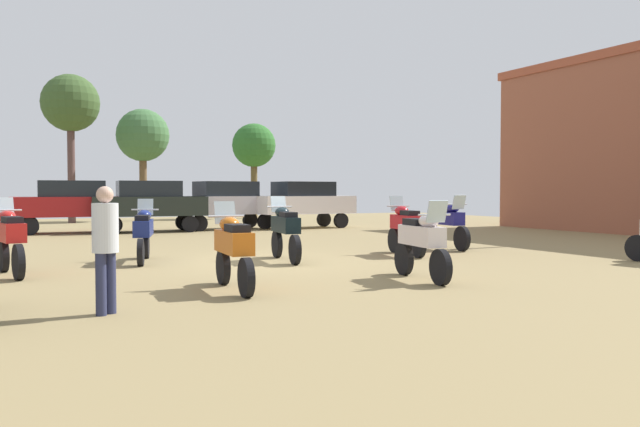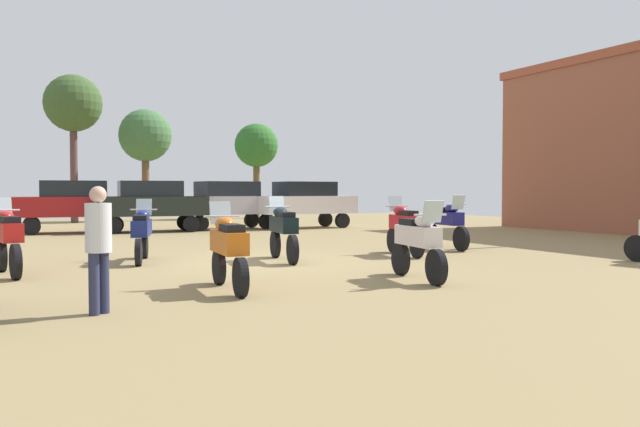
# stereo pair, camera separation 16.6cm
# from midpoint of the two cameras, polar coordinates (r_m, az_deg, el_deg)

# --- Properties ---
(ground_plane) EXTENTS (44.00, 52.00, 0.02)m
(ground_plane) POSITION_cam_midpoint_polar(r_m,az_deg,el_deg) (15.09, -5.10, -4.23)
(ground_plane) COLOR olive
(motorcycle_3) EXTENTS (0.66, 2.25, 1.50)m
(motorcycle_3) POSITION_cam_midpoint_polar(r_m,az_deg,el_deg) (15.10, -3.39, -1.38)
(motorcycle_3) COLOR black
(motorcycle_3) RESTS_ON ground
(motorcycle_4) EXTENTS (0.62, 2.30, 1.51)m
(motorcycle_4) POSITION_cam_midpoint_polar(r_m,az_deg,el_deg) (18.51, 10.77, -0.75)
(motorcycle_4) COLOR black
(motorcycle_4) RESTS_ON ground
(motorcycle_5) EXTENTS (0.65, 2.09, 1.47)m
(motorcycle_5) POSITION_cam_midpoint_polar(r_m,az_deg,el_deg) (11.99, 8.52, -2.38)
(motorcycle_5) COLOR black
(motorcycle_5) RESTS_ON ground
(motorcycle_8) EXTENTS (0.81, 2.18, 1.44)m
(motorcycle_8) POSITION_cam_midpoint_polar(r_m,az_deg,el_deg) (15.40, -15.48, -1.49)
(motorcycle_8) COLOR black
(motorcycle_8) RESTS_ON ground
(motorcycle_9) EXTENTS (0.67, 2.11, 1.50)m
(motorcycle_9) POSITION_cam_midpoint_polar(r_m,az_deg,el_deg) (13.83, -25.81, -1.92)
(motorcycle_9) COLOR black
(motorcycle_9) RESTS_ON ground
(motorcycle_11) EXTENTS (0.62, 2.10, 1.45)m
(motorcycle_11) POSITION_cam_midpoint_polar(r_m,az_deg,el_deg) (10.75, -8.03, -2.93)
(motorcycle_11) COLOR black
(motorcycle_11) RESTS_ON ground
(motorcycle_12) EXTENTS (0.67, 2.10, 1.49)m
(motorcycle_12) POSITION_cam_midpoint_polar(r_m,az_deg,el_deg) (16.55, 7.22, -1.12)
(motorcycle_12) COLOR black
(motorcycle_12) RESTS_ON ground
(car_2) EXTENTS (4.43, 2.13, 2.00)m
(car_2) POSITION_cam_midpoint_polar(r_m,az_deg,el_deg) (28.03, -1.63, 1.10)
(car_2) COLOR black
(car_2) RESTS_ON ground
(car_3) EXTENTS (4.46, 2.22, 2.00)m
(car_3) POSITION_cam_midpoint_polar(r_m,az_deg,el_deg) (27.53, -8.41, 1.06)
(car_3) COLOR black
(car_3) RESTS_ON ground
(car_4) EXTENTS (4.37, 1.96, 2.00)m
(car_4) POSITION_cam_midpoint_polar(r_m,az_deg,el_deg) (26.62, -21.10, 0.91)
(car_4) COLOR black
(car_4) RESTS_ON ground
(car_6) EXTENTS (4.42, 2.12, 2.00)m
(car_6) POSITION_cam_midpoint_polar(r_m,az_deg,el_deg) (26.37, -14.90, 0.97)
(car_6) COLOR black
(car_6) RESTS_ON ground
(person_1) EXTENTS (0.48, 0.48, 1.69)m
(person_1) POSITION_cam_midpoint_polar(r_m,az_deg,el_deg) (9.04, -18.77, -2.21)
(person_1) COLOR #272B4A
(person_1) RESTS_ON ground
(tree_1) EXTENTS (2.83, 2.83, 7.37)m
(tree_1) POSITION_cam_midpoint_polar(r_m,az_deg,el_deg) (34.96, -21.12, 8.86)
(tree_1) COLOR #513936
(tree_1) RESTS_ON ground
(tree_2) EXTENTS (2.80, 2.80, 5.97)m
(tree_2) POSITION_cam_midpoint_polar(r_m,az_deg,el_deg) (36.31, -15.38, 6.51)
(tree_2) COLOR brown
(tree_2) RESTS_ON ground
(tree_5) EXTENTS (2.54, 2.54, 5.52)m
(tree_5) POSITION_cam_midpoint_polar(r_m,az_deg,el_deg) (38.36, -5.92, 5.85)
(tree_5) COLOR brown
(tree_5) RESTS_ON ground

